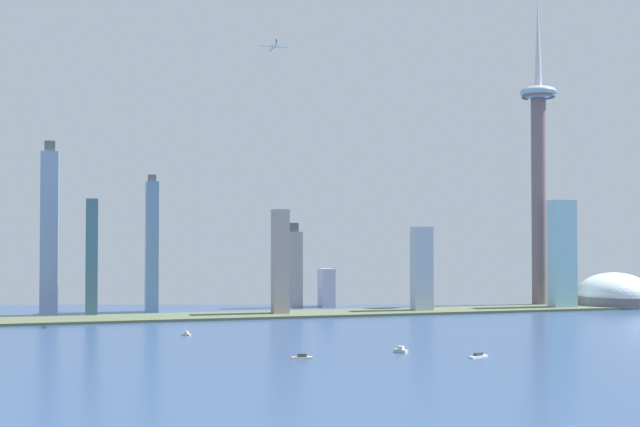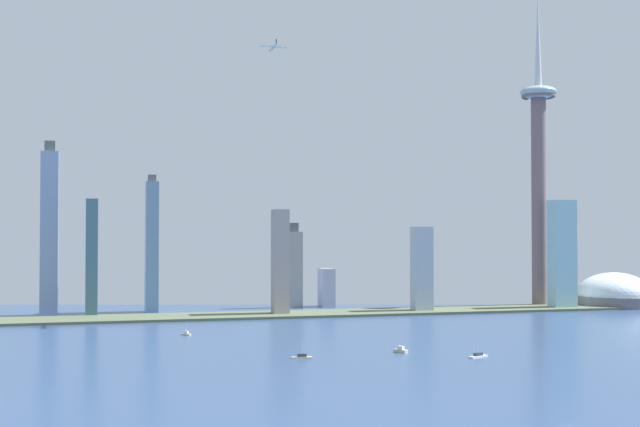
{
  "view_description": "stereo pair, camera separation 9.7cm",
  "coord_description": "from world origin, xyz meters",
  "px_view_note": "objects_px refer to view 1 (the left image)",
  "views": [
    {
      "loc": [
        -203.6,
        -329.52,
        85.34
      ],
      "look_at": [
        19.72,
        509.19,
        107.09
      ],
      "focal_mm": 46.4,
      "sensor_mm": 36.0,
      "label": 1
    },
    {
      "loc": [
        -203.51,
        -329.55,
        85.34
      ],
      "look_at": [
        19.72,
        509.19,
        107.09
      ],
      "focal_mm": 46.4,
      "sensor_mm": 36.0,
      "label": 2
    }
  ],
  "objects_px": {
    "airplane": "(273,48)",
    "skyscraper_4": "(49,231)",
    "skyscraper_1": "(326,288)",
    "boat_1": "(478,356)",
    "skyscraper_5": "(562,255)",
    "skyscraper_3": "(280,262)",
    "skyscraper_6": "(152,246)",
    "stadium_dome": "(614,297)",
    "skyscraper_7": "(292,268)",
    "boat_0": "(401,350)",
    "boat_2": "(302,357)",
    "observation_tower": "(539,158)",
    "skyscraper_0": "(92,258)",
    "boat_3": "(186,334)",
    "skyscraper_2": "(422,270)"
  },
  "relations": [
    {
      "from": "airplane",
      "to": "skyscraper_4",
      "type": "bearing_deg",
      "value": 56.3
    },
    {
      "from": "skyscraper_1",
      "to": "boat_1",
      "type": "height_order",
      "value": "skyscraper_1"
    },
    {
      "from": "skyscraper_5",
      "to": "boat_1",
      "type": "xyz_separation_m",
      "value": [
        -256.8,
        -315.02,
        -60.93
      ]
    },
    {
      "from": "skyscraper_3",
      "to": "skyscraper_6",
      "type": "relative_size",
      "value": 0.74
    },
    {
      "from": "skyscraper_5",
      "to": "airplane",
      "type": "distance_m",
      "value": 406.74
    },
    {
      "from": "skyscraper_3",
      "to": "airplane",
      "type": "height_order",
      "value": "airplane"
    },
    {
      "from": "stadium_dome",
      "to": "skyscraper_3",
      "type": "relative_size",
      "value": 0.84
    },
    {
      "from": "stadium_dome",
      "to": "boat_1",
      "type": "distance_m",
      "value": 470.6
    },
    {
      "from": "skyscraper_7",
      "to": "boat_0",
      "type": "distance_m",
      "value": 378.34
    },
    {
      "from": "boat_1",
      "to": "boat_2",
      "type": "bearing_deg",
      "value": 144.01
    },
    {
      "from": "airplane",
      "to": "skyscraper_3",
      "type": "bearing_deg",
      "value": -22.66
    },
    {
      "from": "skyscraper_4",
      "to": "boat_0",
      "type": "bearing_deg",
      "value": -53.66
    },
    {
      "from": "stadium_dome",
      "to": "skyscraper_6",
      "type": "bearing_deg",
      "value": 172.72
    },
    {
      "from": "observation_tower",
      "to": "skyscraper_0",
      "type": "relative_size",
      "value": 3.09
    },
    {
      "from": "skyscraper_7",
      "to": "skyscraper_5",
      "type": "bearing_deg",
      "value": -18.16
    },
    {
      "from": "boat_0",
      "to": "skyscraper_3",
      "type": "bearing_deg",
      "value": -25.62
    },
    {
      "from": "skyscraper_0",
      "to": "skyscraper_7",
      "type": "distance_m",
      "value": 230.28
    },
    {
      "from": "observation_tower",
      "to": "skyscraper_5",
      "type": "xyz_separation_m",
      "value": [
        6.03,
        -39.9,
        -114.5
      ]
    },
    {
      "from": "skyscraper_7",
      "to": "boat_3",
      "type": "relative_size",
      "value": 10.43
    },
    {
      "from": "skyscraper_4",
      "to": "skyscraper_2",
      "type": "bearing_deg",
      "value": -10.72
    },
    {
      "from": "airplane",
      "to": "stadium_dome",
      "type": "bearing_deg",
      "value": -85.19
    },
    {
      "from": "skyscraper_3",
      "to": "boat_2",
      "type": "height_order",
      "value": "skyscraper_3"
    },
    {
      "from": "skyscraper_6",
      "to": "boat_2",
      "type": "distance_m",
      "value": 387.29
    },
    {
      "from": "skyscraper_2",
      "to": "skyscraper_7",
      "type": "distance_m",
      "value": 155.17
    },
    {
      "from": "skyscraper_0",
      "to": "skyscraper_3",
      "type": "xyz_separation_m",
      "value": [
        191.1,
        -39.78,
        -5.33
      ]
    },
    {
      "from": "skyscraper_2",
      "to": "boat_3",
      "type": "xyz_separation_m",
      "value": [
        -269.29,
        -140.04,
        -45.38
      ]
    },
    {
      "from": "stadium_dome",
      "to": "skyscraper_6",
      "type": "xyz_separation_m",
      "value": [
        -534.15,
        68.21,
        61.49
      ]
    },
    {
      "from": "skyscraper_6",
      "to": "skyscraper_7",
      "type": "distance_m",
      "value": 164.17
    },
    {
      "from": "boat_2",
      "to": "airplane",
      "type": "relative_size",
      "value": 0.53
    },
    {
      "from": "observation_tower",
      "to": "skyscraper_2",
      "type": "height_order",
      "value": "observation_tower"
    },
    {
      "from": "skyscraper_3",
      "to": "boat_1",
      "type": "bearing_deg",
      "value": -77.61
    },
    {
      "from": "skyscraper_2",
      "to": "skyscraper_7",
      "type": "xyz_separation_m",
      "value": [
        -123.84,
        93.49,
        -0.64
      ]
    },
    {
      "from": "observation_tower",
      "to": "boat_2",
      "type": "distance_m",
      "value": 525.16
    },
    {
      "from": "observation_tower",
      "to": "skyscraper_1",
      "type": "bearing_deg",
      "value": 166.68
    },
    {
      "from": "skyscraper_0",
      "to": "boat_0",
      "type": "relative_size",
      "value": 11.19
    },
    {
      "from": "stadium_dome",
      "to": "airplane",
      "type": "distance_m",
      "value": 501.25
    },
    {
      "from": "skyscraper_2",
      "to": "boat_3",
      "type": "height_order",
      "value": "skyscraper_2"
    },
    {
      "from": "stadium_dome",
      "to": "skyscraper_1",
      "type": "xyz_separation_m",
      "value": [
        -330.76,
        83.15,
        11.04
      ]
    },
    {
      "from": "boat_0",
      "to": "boat_1",
      "type": "height_order",
      "value": "boat_1"
    },
    {
      "from": "skyscraper_5",
      "to": "skyscraper_6",
      "type": "xyz_separation_m",
      "value": [
        -455.7,
        83.29,
        10.77
      ]
    },
    {
      "from": "skyscraper_6",
      "to": "boat_1",
      "type": "height_order",
      "value": "skyscraper_6"
    },
    {
      "from": "skyscraper_2",
      "to": "boat_1",
      "type": "bearing_deg",
      "value": -105.19
    },
    {
      "from": "observation_tower",
      "to": "skyscraper_2",
      "type": "relative_size",
      "value": 4.03
    },
    {
      "from": "skyscraper_6",
      "to": "boat_0",
      "type": "relative_size",
      "value": 13.8
    },
    {
      "from": "skyscraper_0",
      "to": "skyscraper_6",
      "type": "distance_m",
      "value": 73.56
    },
    {
      "from": "boat_3",
      "to": "skyscraper_5",
      "type": "bearing_deg",
      "value": -122.4
    },
    {
      "from": "skyscraper_0",
      "to": "skyscraper_6",
      "type": "xyz_separation_m",
      "value": [
        63.03,
        36.02,
        11.9
      ]
    },
    {
      "from": "skyscraper_6",
      "to": "boat_0",
      "type": "bearing_deg",
      "value": -66.8
    },
    {
      "from": "airplane",
      "to": "boat_3",
      "type": "bearing_deg",
      "value": 130.22
    },
    {
      "from": "stadium_dome",
      "to": "skyscraper_1",
      "type": "height_order",
      "value": "skyscraper_1"
    }
  ]
}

